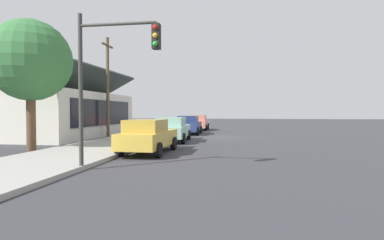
{
  "coord_description": "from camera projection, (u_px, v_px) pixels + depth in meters",
  "views": [
    {
      "loc": [
        -23.26,
        -1.65,
        1.97
      ],
      "look_at": [
        1.3,
        2.21,
        1.28
      ],
      "focal_mm": 28.87,
      "sensor_mm": 36.0,
      "label": 1
    }
  ],
  "objects": [
    {
      "name": "ground_plane",
      "position": [
        218.0,
        137.0,
        23.28
      ],
      "size": [
        120.0,
        120.0,
        0.0
      ],
      "primitive_type": "plane",
      "color": "#38383D"
    },
    {
      "name": "sidewalk_curb",
      "position": [
        147.0,
        136.0,
        24.15
      ],
      "size": [
        60.0,
        4.2,
        0.16
      ],
      "primitive_type": "cube",
      "color": "#A3A099",
      "rests_on": "ground"
    },
    {
      "name": "car_mustard",
      "position": [
        148.0,
        136.0,
        14.46
      ],
      "size": [
        4.53,
        2.02,
        1.59
      ],
      "rotation": [
        0.0,
        0.0,
        -0.02
      ],
      "color": "gold",
      "rests_on": "ground"
    },
    {
      "name": "car_seafoam",
      "position": [
        172.0,
        129.0,
        20.08
      ],
      "size": [
        4.7,
        2.19,
        1.59
      ],
      "rotation": [
        0.0,
        0.0,
        0.05
      ],
      "color": "#9ED1BC",
      "rests_on": "ground"
    },
    {
      "name": "car_navy",
      "position": [
        189.0,
        125.0,
        26.57
      ],
      "size": [
        4.48,
        2.12,
        1.59
      ],
      "rotation": [
        0.0,
        0.0,
        0.04
      ],
      "color": "navy",
      "rests_on": "ground"
    },
    {
      "name": "car_coral",
      "position": [
        198.0,
        122.0,
        32.21
      ],
      "size": [
        4.4,
        2.16,
        1.59
      ],
      "rotation": [
        0.0,
        0.0,
        0.03
      ],
      "color": "#EA8C75",
      "rests_on": "ground"
    },
    {
      "name": "storefront_building",
      "position": [
        66.0,
        113.0,
        24.33
      ],
      "size": [
        12.81,
        6.84,
        5.26
      ],
      "color": "silver",
      "rests_on": "ground"
    },
    {
      "name": "shade_tree",
      "position": [
        30.0,
        61.0,
        15.25
      ],
      "size": [
        4.01,
        4.01,
        6.5
      ],
      "color": "brown",
      "rests_on": "ground"
    },
    {
      "name": "traffic_light_main",
      "position": [
        111.0,
        65.0,
        10.05
      ],
      "size": [
        0.37,
        2.79,
        5.2
      ],
      "color": "#383833",
      "rests_on": "ground"
    },
    {
      "name": "utility_pole_wooden",
      "position": [
        108.0,
        85.0,
        23.12
      ],
      "size": [
        1.8,
        0.24,
        7.5
      ],
      "color": "brown",
      "rests_on": "ground"
    },
    {
      "name": "fire_hydrant_red",
      "position": [
        146.0,
        135.0,
        19.36
      ],
      "size": [
        0.22,
        0.22,
        0.71
      ],
      "color": "red",
      "rests_on": "sidewalk_curb"
    }
  ]
}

